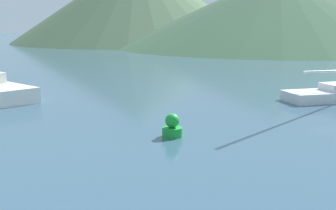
# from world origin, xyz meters

# --- Properties ---
(buoy_marker) EXTENTS (0.65, 0.65, 0.75)m
(buoy_marker) POSITION_xyz_m (0.40, 14.98, 0.31)
(buoy_marker) COLOR green
(buoy_marker) RESTS_ON ground_plane
(hill_west) EXTENTS (41.13, 41.13, 13.69)m
(hill_west) POSITION_xyz_m (-17.39, 76.65, 6.85)
(hill_west) COLOR #4C6647
(hill_west) RESTS_ON ground_plane
(hill_central) EXTENTS (44.37, 44.37, 9.99)m
(hill_central) POSITION_xyz_m (4.94, 66.86, 5.00)
(hill_central) COLOR #38563D
(hill_central) RESTS_ON ground_plane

